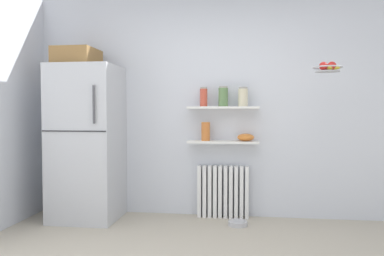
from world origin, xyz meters
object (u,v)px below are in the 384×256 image
at_px(refrigerator, 87,139).
at_px(radiator, 223,192).
at_px(storage_jar_1, 223,97).
at_px(shelf_bowl, 246,137).
at_px(storage_jar_0, 204,97).
at_px(hanging_fruit_basket, 328,67).
at_px(pet_food_bowl, 238,223).
at_px(vase, 206,131).
at_px(storage_jar_2, 243,97).

bearing_deg(refrigerator, radiator, 9.72).
distance_m(storage_jar_1, shelf_bowl, 0.53).
bearing_deg(storage_jar_0, refrigerator, -169.92).
xyz_separation_m(refrigerator, hanging_fruit_basket, (2.59, -0.25, 0.74)).
distance_m(pet_food_bowl, hanging_fruit_basket, 1.86).
xyz_separation_m(refrigerator, vase, (1.34, 0.23, 0.08)).
bearing_deg(shelf_bowl, storage_jar_1, 180.00).
distance_m(storage_jar_0, storage_jar_1, 0.22).
bearing_deg(storage_jar_1, shelf_bowl, -0.00).
relative_size(refrigerator, storage_jar_1, 8.43).
relative_size(refrigerator, radiator, 3.24).
distance_m(refrigerator, radiator, 1.68).
height_order(storage_jar_1, shelf_bowl, storage_jar_1).
xyz_separation_m(radiator, hanging_fruit_basket, (1.05, -0.51, 1.36)).
xyz_separation_m(storage_jar_2, hanging_fruit_basket, (0.82, -0.48, 0.26)).
relative_size(storage_jar_2, shelf_bowl, 1.15).
relative_size(storage_jar_0, storage_jar_2, 1.01).
relative_size(storage_jar_2, vase, 1.03).
height_order(shelf_bowl, hanging_fruit_basket, hanging_fruit_basket).
height_order(radiator, shelf_bowl, shelf_bowl).
bearing_deg(shelf_bowl, hanging_fruit_basket, -31.20).
height_order(storage_jar_2, pet_food_bowl, storage_jar_2).
distance_m(storage_jar_0, shelf_bowl, 0.67).
bearing_deg(refrigerator, storage_jar_1, 8.63).
relative_size(storage_jar_1, hanging_fruit_basket, 0.80).
height_order(vase, shelf_bowl, vase).
bearing_deg(refrigerator, storage_jar_2, 7.55).
bearing_deg(vase, refrigerator, -170.10).
bearing_deg(storage_jar_2, pet_food_bowl, -99.51).
height_order(refrigerator, storage_jar_0, refrigerator).
bearing_deg(storage_jar_2, refrigerator, -172.45).
distance_m(refrigerator, vase, 1.36).
distance_m(refrigerator, hanging_fruit_basket, 2.70).
height_order(shelf_bowl, pet_food_bowl, shelf_bowl).
bearing_deg(storage_jar_0, storage_jar_2, 0.00).
distance_m(radiator, pet_food_bowl, 0.45).
height_order(refrigerator, hanging_fruit_basket, refrigerator).
height_order(refrigerator, radiator, refrigerator).
bearing_deg(hanging_fruit_basket, vase, 159.01).
bearing_deg(pet_food_bowl, refrigerator, 178.30).
xyz_separation_m(storage_jar_0, storage_jar_1, (0.22, 0.00, 0.00)).
xyz_separation_m(vase, hanging_fruit_basket, (1.25, -0.48, 0.66)).
height_order(refrigerator, shelf_bowl, refrigerator).
bearing_deg(storage_jar_1, pet_food_bowl, -58.19).
bearing_deg(storage_jar_2, vase, 180.00).
xyz_separation_m(storage_jar_1, pet_food_bowl, (0.18, -0.28, -1.37)).
bearing_deg(shelf_bowl, vase, 180.00).
distance_m(storage_jar_2, pet_food_bowl, 1.40).
height_order(refrigerator, vase, refrigerator).
bearing_deg(vase, shelf_bowl, 0.00).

